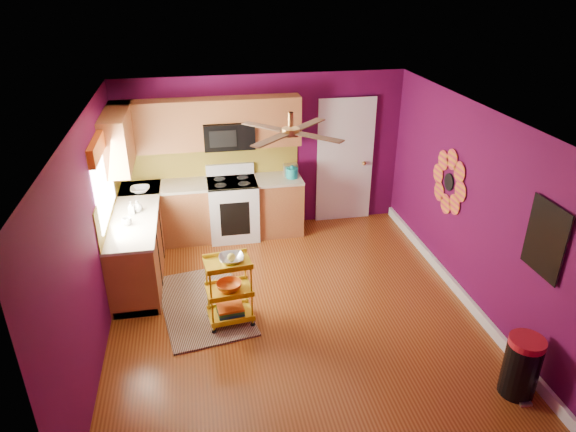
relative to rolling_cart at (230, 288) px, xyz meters
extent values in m
plane|color=#6A2F10|center=(0.79, 0.10, -0.49)|extent=(5.00, 5.00, 0.00)
cube|color=#52093B|center=(0.79, 2.60, 0.76)|extent=(4.50, 0.04, 2.50)
cube|color=#52093B|center=(0.79, -2.40, 0.76)|extent=(4.50, 0.04, 2.50)
cube|color=#52093B|center=(-1.46, 0.10, 0.76)|extent=(0.04, 5.00, 2.50)
cube|color=#52093B|center=(3.04, 0.10, 0.76)|extent=(0.04, 5.00, 2.50)
cube|color=silver|center=(0.79, 0.10, 2.01)|extent=(4.50, 5.00, 0.04)
cube|color=white|center=(3.01, 0.10, -0.42)|extent=(0.05, 4.90, 0.14)
cube|color=brown|center=(-1.16, 1.45, -0.04)|extent=(0.60, 2.30, 0.90)
cube|color=brown|center=(-0.06, 2.30, -0.04)|extent=(2.80, 0.60, 0.90)
cube|color=beige|center=(-1.16, 1.45, 0.43)|extent=(0.63, 2.30, 0.04)
cube|color=beige|center=(-0.06, 2.30, 0.43)|extent=(2.80, 0.63, 0.04)
cube|color=black|center=(-1.16, 1.45, -0.44)|extent=(0.54, 2.30, 0.10)
cube|color=black|center=(-0.06, 2.30, -0.44)|extent=(2.80, 0.54, 0.10)
cube|color=white|center=(0.24, 2.27, -0.03)|extent=(0.76, 0.66, 0.92)
cube|color=black|center=(0.24, 2.27, 0.43)|extent=(0.76, 0.62, 0.03)
cube|color=white|center=(0.24, 2.55, 0.55)|extent=(0.76, 0.06, 0.18)
cube|color=black|center=(0.24, 1.94, -0.04)|extent=(0.45, 0.02, 0.55)
cube|color=brown|center=(-0.80, 2.43, 1.33)|extent=(1.32, 0.33, 0.75)
cube|color=brown|center=(0.98, 2.43, 1.33)|extent=(0.72, 0.33, 0.75)
cube|color=brown|center=(0.24, 2.43, 1.54)|extent=(0.76, 0.33, 0.34)
cube|color=brown|center=(-1.29, 1.95, 1.33)|extent=(0.33, 1.30, 0.75)
cube|color=black|center=(0.24, 2.40, 1.16)|extent=(0.76, 0.38, 0.40)
cube|color=olive|center=(-0.06, 2.59, 0.70)|extent=(2.80, 0.01, 0.51)
cube|color=olive|center=(-1.45, 1.45, 0.70)|extent=(0.01, 2.30, 0.51)
cube|color=white|center=(-1.44, 1.15, 1.06)|extent=(0.03, 1.20, 1.00)
cube|color=#CA5412|center=(-1.41, 1.15, 1.53)|extent=(0.08, 1.35, 0.22)
cube|color=white|center=(2.14, 2.57, 0.53)|extent=(0.85, 0.04, 2.05)
cube|color=white|center=(2.14, 2.55, 0.53)|extent=(0.95, 0.02, 2.15)
sphere|color=#BF8C3F|center=(2.46, 2.52, 0.51)|extent=(0.07, 0.07, 0.07)
cylinder|color=black|center=(3.02, 0.70, 0.86)|extent=(0.01, 0.24, 0.24)
cube|color=#1BB59E|center=(3.02, -1.30, 1.06)|extent=(0.03, 0.52, 0.72)
cube|color=black|center=(3.01, -1.30, 1.06)|extent=(0.01, 0.56, 0.76)
cylinder|color=#BF8C3F|center=(0.79, 0.30, 1.93)|extent=(0.06, 0.06, 0.16)
cylinder|color=#BF8C3F|center=(0.79, 0.30, 1.79)|extent=(0.20, 0.20, 0.08)
cube|color=#4C2D19|center=(1.06, 0.57, 1.79)|extent=(0.47, 0.47, 0.01)
cube|color=#4C2D19|center=(0.52, 0.57, 1.79)|extent=(0.47, 0.47, 0.01)
cube|color=#4C2D19|center=(0.52, 0.03, 1.79)|extent=(0.47, 0.47, 0.01)
cube|color=#4C2D19|center=(1.06, 0.03, 1.79)|extent=(0.47, 0.47, 0.01)
cube|color=black|center=(-0.32, 0.41, -0.48)|extent=(1.29, 1.82, 0.02)
cylinder|color=gold|center=(-0.23, -0.19, -0.04)|extent=(0.02, 0.02, 0.82)
cylinder|color=gold|center=(0.25, -0.14, -0.04)|extent=(0.02, 0.02, 0.82)
cylinder|color=gold|center=(-0.26, 0.14, -0.04)|extent=(0.02, 0.02, 0.82)
cylinder|color=gold|center=(0.21, 0.19, -0.04)|extent=(0.02, 0.02, 0.82)
sphere|color=black|center=(-0.23, -0.19, -0.46)|extent=(0.06, 0.06, 0.06)
sphere|color=black|center=(0.25, -0.14, -0.46)|extent=(0.06, 0.06, 0.06)
sphere|color=black|center=(-0.26, 0.14, -0.46)|extent=(0.06, 0.06, 0.06)
sphere|color=black|center=(0.21, 0.19, -0.46)|extent=(0.06, 0.06, 0.06)
cube|color=gold|center=(-0.01, 0.00, 0.35)|extent=(0.57, 0.44, 0.03)
cube|color=gold|center=(-0.01, 0.00, -0.03)|extent=(0.57, 0.44, 0.03)
cube|color=gold|center=(-0.01, 0.00, -0.38)|extent=(0.57, 0.44, 0.03)
imported|color=beige|center=(0.04, 0.00, 0.40)|extent=(0.32, 0.32, 0.07)
sphere|color=yellow|center=(0.04, 0.00, 0.42)|extent=(0.10, 0.10, 0.10)
imported|color=#CA5412|center=(-0.01, 0.00, 0.03)|extent=(0.33, 0.33, 0.09)
cube|color=navy|center=(-0.01, 0.00, -0.34)|extent=(0.33, 0.26, 0.04)
cube|color=#267233|center=(-0.01, 0.00, -0.31)|extent=(0.33, 0.26, 0.03)
cube|color=#CA5412|center=(-0.01, 0.00, -0.28)|extent=(0.33, 0.26, 0.03)
cylinder|color=black|center=(2.76, -1.69, -0.19)|extent=(0.39, 0.39, 0.61)
cylinder|color=#B21925|center=(2.76, -1.69, 0.15)|extent=(0.35, 0.35, 0.07)
cube|color=beige|center=(2.76, -1.87, -0.48)|extent=(0.13, 0.07, 0.03)
cylinder|color=teal|center=(1.19, 2.25, 0.53)|extent=(0.18, 0.18, 0.16)
sphere|color=teal|center=(1.19, 2.25, 0.63)|extent=(0.06, 0.06, 0.06)
cube|color=beige|center=(1.19, 2.38, 0.54)|extent=(0.22, 0.15, 0.18)
imported|color=#EA3F72|center=(-1.18, 1.36, 0.54)|extent=(0.08, 0.08, 0.18)
imported|color=white|center=(-1.11, 1.42, 0.53)|extent=(0.13, 0.13, 0.16)
imported|color=white|center=(-1.13, 2.12, 0.48)|extent=(0.28, 0.28, 0.07)
imported|color=white|center=(-1.21, 1.02, 0.50)|extent=(0.12, 0.12, 0.10)
camera|label=1|loc=(-0.26, -5.15, 3.43)|focal=32.00mm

